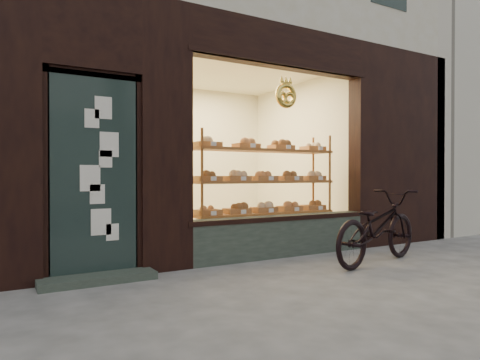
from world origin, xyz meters
TOP-DOWN VIEW (x-y plane):
  - ground at (0.00, 0.00)m, footprint 90.00×90.00m
  - neighbor_right at (9.60, 5.50)m, footprint 12.00×7.00m
  - display_shelf at (0.45, 2.55)m, footprint 2.20×0.45m
  - bicycle at (1.20, 1.14)m, footprint 1.82×0.96m

SIDE VIEW (x-z plane):
  - ground at x=0.00m, z-range 0.00..0.00m
  - bicycle at x=1.20m, z-range 0.00..0.91m
  - display_shelf at x=0.45m, z-range 0.01..1.71m
  - neighbor_right at x=9.60m, z-range 0.00..9.00m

